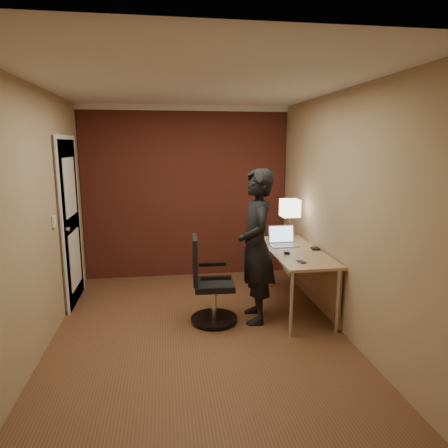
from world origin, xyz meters
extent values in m
plane|color=brown|center=(0.00, 0.00, 0.00)|extent=(4.00, 4.00, 0.00)
plane|color=white|center=(0.00, 0.00, 2.50)|extent=(4.00, 4.00, 0.00)
plane|color=tan|center=(0.00, 2.00, 1.25)|extent=(3.00, 0.00, 3.00)
plane|color=tan|center=(0.00, -2.00, 1.25)|extent=(3.00, 0.00, 3.00)
plane|color=tan|center=(-1.50, 0.00, 1.25)|extent=(0.00, 4.00, 4.00)
plane|color=tan|center=(1.50, 0.00, 1.25)|extent=(0.00, 4.00, 4.00)
cube|color=brown|center=(0.00, 1.97, 1.25)|extent=(2.98, 0.06, 2.50)
cube|color=silver|center=(0.00, 1.96, 2.46)|extent=(3.00, 0.08, 0.08)
cube|color=silver|center=(0.00, -1.96, 2.46)|extent=(3.00, 0.08, 0.08)
cube|color=silver|center=(-1.46, 0.00, 2.46)|extent=(0.08, 4.00, 0.08)
cube|color=silver|center=(1.46, 0.00, 2.46)|extent=(0.08, 4.00, 0.08)
cube|color=silver|center=(-1.48, 1.10, 1.00)|extent=(0.05, 0.82, 2.02)
cube|color=silver|center=(-1.46, 1.10, 1.00)|extent=(0.02, 0.92, 2.12)
cylinder|color=silver|center=(-1.43, 0.77, 1.00)|extent=(0.05, 0.05, 0.05)
cube|color=silver|center=(-1.49, 0.45, 1.15)|extent=(0.02, 0.08, 0.12)
cube|color=tan|center=(1.18, 0.47, 0.71)|extent=(0.60, 1.50, 0.03)
cube|color=tan|center=(1.46, 0.47, 0.43)|extent=(0.02, 1.38, 0.54)
cylinder|color=silver|center=(0.93, -0.22, 0.35)|extent=(0.04, 0.04, 0.70)
cylinder|color=silver|center=(0.93, 1.16, 0.35)|extent=(0.04, 0.04, 0.70)
cylinder|color=silver|center=(1.43, -0.22, 0.35)|extent=(0.04, 0.04, 0.70)
cylinder|color=silver|center=(1.43, 1.16, 0.35)|extent=(0.04, 0.04, 0.70)
cube|color=silver|center=(1.26, 0.95, 0.74)|extent=(0.11, 0.11, 0.01)
cylinder|color=silver|center=(1.26, 0.95, 0.90)|extent=(0.01, 0.01, 0.30)
cube|color=white|center=(1.26, 0.95, 1.16)|extent=(0.22, 0.22, 0.22)
cube|color=silver|center=(1.11, 0.68, 0.74)|extent=(0.33, 0.24, 0.01)
cube|color=silver|center=(1.11, 0.80, 0.85)|extent=(0.33, 0.06, 0.22)
cube|color=#B2CCF2|center=(1.11, 0.79, 0.85)|extent=(0.30, 0.05, 0.19)
cube|color=gray|center=(1.11, 0.67, 0.75)|extent=(0.28, 0.14, 0.00)
cube|color=black|center=(1.04, 0.33, 0.75)|extent=(0.08, 0.11, 0.03)
cube|color=black|center=(1.09, -0.03, 0.73)|extent=(0.08, 0.13, 0.01)
cube|color=black|center=(1.43, 0.45, 0.74)|extent=(0.10, 0.12, 0.02)
cylinder|color=black|center=(0.19, 0.23, 0.04)|extent=(0.52, 0.52, 0.03)
cylinder|color=silver|center=(0.19, 0.23, 0.23)|extent=(0.06, 0.06, 0.39)
cube|color=black|center=(0.19, 0.23, 0.44)|extent=(0.45, 0.45, 0.07)
cube|color=black|center=(-0.01, 0.24, 0.73)|extent=(0.07, 0.39, 0.51)
cube|color=black|center=(0.20, 0.48, 0.60)|extent=(0.32, 0.06, 0.04)
cube|color=black|center=(0.18, -0.01, 0.60)|extent=(0.32, 0.06, 0.04)
imported|color=black|center=(0.66, 0.23, 0.85)|extent=(0.44, 0.64, 1.70)
camera|label=1|loc=(-0.31, -3.91, 1.94)|focal=32.00mm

